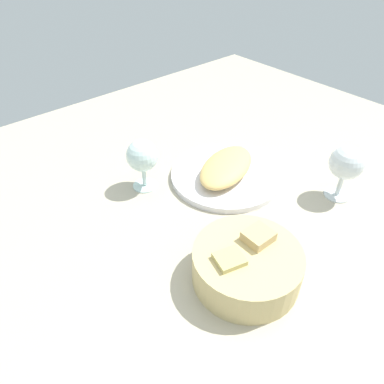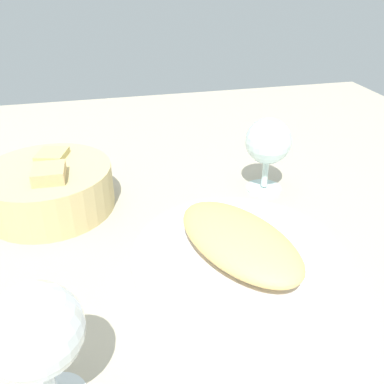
{
  "view_description": "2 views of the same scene",
  "coord_description": "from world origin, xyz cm",
  "px_view_note": "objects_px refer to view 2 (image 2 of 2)",
  "views": [
    {
      "loc": [
        49.61,
        39.01,
        51.93
      ],
      "look_at": [
        10.48,
        -5.91,
        3.96
      ],
      "focal_mm": 33.75,
      "sensor_mm": 36.0,
      "label": 1
    },
    {
      "loc": [
        -40.08,
        6.35,
        33.05
      ],
      "look_at": [
        6.31,
        -4.67,
        5.56
      ],
      "focal_mm": 38.29,
      "sensor_mm": 36.0,
      "label": 2
    }
  ],
  "objects_px": {
    "wine_glass_near": "(268,144)",
    "wine_glass_far": "(36,335)",
    "plate": "(238,257)",
    "bread_basket": "(49,188)"
  },
  "relations": [
    {
      "from": "wine_glass_near",
      "to": "wine_glass_far",
      "type": "distance_m",
      "value": 0.44
    },
    {
      "from": "wine_glass_near",
      "to": "wine_glass_far",
      "type": "xyz_separation_m",
      "value": [
        -0.31,
        0.31,
        0.01
      ]
    },
    {
      "from": "wine_glass_far",
      "to": "bread_basket",
      "type": "bearing_deg",
      "value": 3.35
    },
    {
      "from": "bread_basket",
      "to": "wine_glass_near",
      "type": "xyz_separation_m",
      "value": [
        -0.02,
        -0.33,
        0.05
      ]
    },
    {
      "from": "wine_glass_near",
      "to": "wine_glass_far",
      "type": "relative_size",
      "value": 0.95
    },
    {
      "from": "wine_glass_near",
      "to": "wine_glass_far",
      "type": "bearing_deg",
      "value": 134.42
    },
    {
      "from": "plate",
      "to": "bread_basket",
      "type": "relative_size",
      "value": 1.4
    },
    {
      "from": "bread_basket",
      "to": "wine_glass_far",
      "type": "relative_size",
      "value": 1.49
    },
    {
      "from": "bread_basket",
      "to": "wine_glass_far",
      "type": "height_order",
      "value": "wine_glass_far"
    },
    {
      "from": "plate",
      "to": "bread_basket",
      "type": "distance_m",
      "value": 0.3
    }
  ]
}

